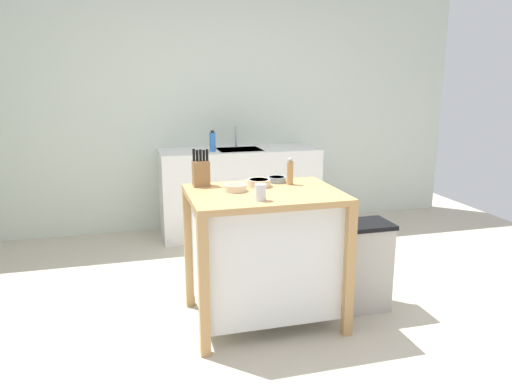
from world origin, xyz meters
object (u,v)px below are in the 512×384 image
bowl_stoneware_deep (259,183)px  bottle_dish_soap (213,142)px  kitchen_island (264,249)px  drinking_cup (260,192)px  sink_faucet (236,137)px  knife_block (201,172)px  pepper_grinder (290,172)px  bowl_ceramic_small (277,179)px  trash_bin (363,265)px  bowl_ceramic_wide (235,188)px

bowl_stoneware_deep → bottle_dish_soap: size_ratio=0.74×
bottle_dish_soap → kitchen_island: bearing=-89.8°
drinking_cup → sink_faucet: size_ratio=0.45×
knife_block → pepper_grinder: bearing=-10.5°
bowl_ceramic_small → trash_bin: (0.56, -0.25, -0.60)m
bowl_ceramic_small → pepper_grinder: (0.07, -0.09, 0.07)m
bowl_stoneware_deep → sink_faucet: (0.28, 1.92, 0.08)m
knife_block → bowl_stoneware_deep: knife_block is taller
bowl_ceramic_wide → bowl_ceramic_small: 0.39m
kitchen_island → drinking_cup: (-0.09, -0.22, 0.44)m
kitchen_island → pepper_grinder: 0.55m
bowl_ceramic_wide → trash_bin: 1.08m
trash_bin → bottle_dish_soap: 2.09m
kitchen_island → sink_faucet: bearing=82.1°
knife_block → bottle_dish_soap: size_ratio=1.22×
knife_block → sink_faucet: knife_block is taller
bowl_stoneware_deep → drinking_cup: drinking_cup is taller
drinking_cup → bowl_ceramic_wide: bearing=107.9°
bowl_ceramic_small → sink_faucet: bearing=86.1°
bowl_ceramic_wide → bowl_ceramic_small: (0.34, 0.19, -0.00)m
trash_bin → sink_faucet: sink_faucet is taller
bowl_ceramic_wide → bowl_ceramic_small: bowl_ceramic_wide is taller
drinking_cup → bowl_stoneware_deep: bearing=75.9°
knife_block → bowl_stoneware_deep: 0.39m
knife_block → bowl_ceramic_small: bearing=-2.0°
bowl_ceramic_small → bowl_stoneware_deep: bowl_stoneware_deep is taller
bowl_ceramic_wide → pepper_grinder: 0.42m
bowl_ceramic_small → drinking_cup: 0.53m
bowl_ceramic_wide → bowl_stoneware_deep: (0.18, 0.09, 0.00)m
knife_block → bowl_ceramic_small: (0.52, -0.02, -0.07)m
kitchen_island → bowl_stoneware_deep: size_ratio=6.27×
bowl_stoneware_deep → sink_faucet: bearing=81.7°
trash_bin → sink_faucet: (-0.44, 2.08, 0.68)m
bowl_ceramic_wide → sink_faucet: 2.07m
knife_block → drinking_cup: (0.28, -0.48, -0.04)m
bowl_ceramic_wide → sink_faucet: (0.46, 2.01, 0.08)m
trash_bin → drinking_cup: bearing=-165.2°
trash_bin → bottle_dish_soap: bottle_dish_soap is taller
knife_block → bowl_stoneware_deep: (0.37, -0.12, -0.07)m
sink_faucet → bottle_dish_soap: sink_faucet is taller
bowl_ceramic_small → sink_faucet: 1.83m
bowl_ceramic_wide → pepper_grinder: bearing=13.6°
bowl_ceramic_wide → bowl_ceramic_small: bearing=29.2°
bowl_ceramic_small → sink_faucet: sink_faucet is taller
bowl_ceramic_small → drinking_cup: drinking_cup is taller
trash_bin → bottle_dish_soap: bearing=111.6°
kitchen_island → sink_faucet: (0.29, 2.07, 0.50)m
kitchen_island → bottle_dish_soap: (-0.01, 1.83, 0.48)m
bowl_ceramic_wide → sink_faucet: bearing=77.1°
trash_bin → sink_faucet: bearing=101.9°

